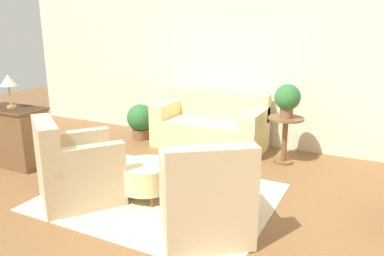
% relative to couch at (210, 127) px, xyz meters
% --- Properties ---
extents(ground_plane, '(16.00, 16.00, 0.00)m').
position_rel_couch_xyz_m(ground_plane, '(0.26, -2.06, -0.34)').
color(ground_plane, brown).
extents(wall_back, '(9.06, 0.12, 2.80)m').
position_rel_couch_xyz_m(wall_back, '(0.26, 0.53, 1.06)').
color(wall_back, beige).
rests_on(wall_back, ground_plane).
extents(rug, '(2.65, 2.11, 0.01)m').
position_rel_couch_xyz_m(rug, '(0.26, -2.06, -0.34)').
color(rug, beige).
rests_on(rug, ground_plane).
extents(couch, '(1.84, 0.87, 0.92)m').
position_rel_couch_xyz_m(couch, '(0.00, 0.00, 0.00)').
color(couch, beige).
rests_on(couch, ground_plane).
extents(armchair_left, '(1.17, 1.19, 0.99)m').
position_rel_couch_xyz_m(armchair_left, '(-0.57, -2.58, 0.04)').
color(armchair_left, '#C6B289').
rests_on(armchair_left, rug).
extents(armchair_right, '(1.17, 1.19, 0.99)m').
position_rel_couch_xyz_m(armchair_right, '(1.10, -2.58, 0.04)').
color(armchair_right, '#C6B289').
rests_on(armchair_right, rug).
extents(ottoman_table, '(0.66, 0.66, 0.41)m').
position_rel_couch_xyz_m(ottoman_table, '(0.12, -2.13, -0.07)').
color(ottoman_table, beige).
rests_on(ottoman_table, rug).
extents(side_table, '(0.52, 0.52, 0.70)m').
position_rel_couch_xyz_m(side_table, '(1.30, -0.20, 0.13)').
color(side_table, brown).
rests_on(side_table, ground_plane).
extents(dresser, '(0.95, 0.52, 0.86)m').
position_rel_couch_xyz_m(dresser, '(-2.22, -2.06, 0.10)').
color(dresser, brown).
rests_on(dresser, ground_plane).
extents(potted_plant_on_side_table, '(0.38, 0.38, 0.49)m').
position_rel_couch_xyz_m(potted_plant_on_side_table, '(1.30, -0.20, 0.64)').
color(potted_plant_on_side_table, brown).
rests_on(potted_plant_on_side_table, side_table).
extents(potted_plant_floor, '(0.49, 0.49, 0.64)m').
position_rel_couch_xyz_m(potted_plant_floor, '(-1.33, -0.14, 0.01)').
color(potted_plant_floor, brown).
rests_on(potted_plant_floor, ground_plane).
extents(table_lamp, '(0.23, 0.23, 0.48)m').
position_rel_couch_xyz_m(table_lamp, '(-2.22, -2.06, 0.89)').
color(table_lamp, tan).
rests_on(table_lamp, dresser).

